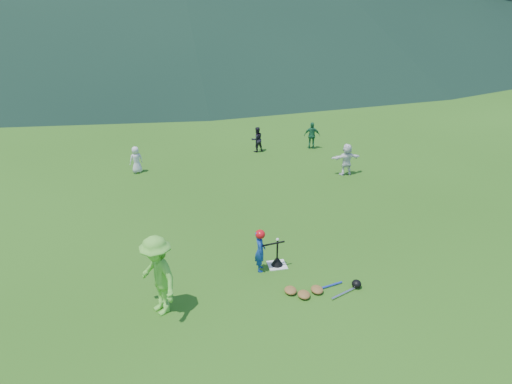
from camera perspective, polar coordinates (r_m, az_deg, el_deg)
The scene contains 13 objects.
ground at distance 12.56m, azimuth 2.42°, elevation -8.38°, with size 120.00×120.00×0.00m, color #275413.
home_plate at distance 12.55m, azimuth 2.42°, elevation -8.34°, with size 0.45×0.45×0.02m, color silver.
baseball at distance 12.17m, azimuth 2.48°, elevation -5.45°, with size 0.08×0.08×0.08m, color white.
batter_child at distance 12.10m, azimuth 0.47°, elevation -6.73°, with size 0.39×0.26×1.07m, color navy.
adult_coach at distance 10.74m, azimuth -11.18°, elevation -9.37°, with size 1.17×0.67×1.82m, color #64C139.
fielder_a at distance 18.36m, azimuth -13.54°, elevation 3.60°, with size 0.48×0.31×0.98m, color silver.
fielder_b at distance 19.95m, azimuth 0.10°, elevation 6.03°, with size 0.49×0.38×1.02m, color black.
fielder_c at distance 20.41m, azimuth 6.42°, elevation 6.43°, with size 0.64×0.27×1.10m, color #1E643C.
fielder_d at distance 17.92m, azimuth 10.31°, elevation 3.69°, with size 1.07×0.34×1.15m, color white.
batting_tee at distance 12.49m, azimuth 2.43°, elevation -7.88°, with size 0.30×0.30×0.68m.
batter_gear at distance 11.89m, azimuth 0.60°, elevation -4.94°, with size 0.73×0.26×0.43m.
equipment_pile at distance 11.66m, azimuth 7.02°, elevation -11.03°, with size 1.80×0.66×0.19m.
outfield_fence at distance 38.78m, azimuth -8.20°, elevation 15.11°, with size 70.07×0.08×1.33m.
Camera 1 is at (-2.72, -10.21, 6.79)m, focal length 35.00 mm.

